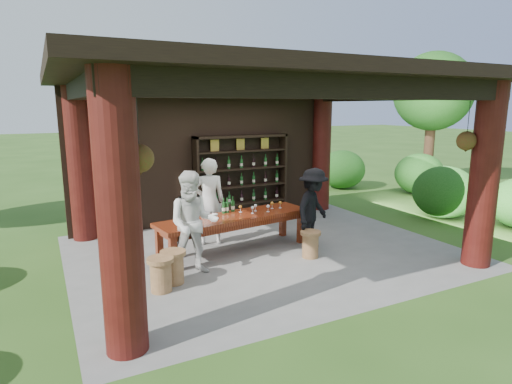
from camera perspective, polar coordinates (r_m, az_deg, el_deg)
name	(u,v)px	position (r m, az deg, el deg)	size (l,w,h in m)	color
ground	(265,251)	(8.73, 1.20, -7.89)	(90.00, 90.00, 0.00)	#2D5119
pavilion	(255,144)	(8.65, -0.16, 6.41)	(7.50, 6.00, 3.60)	slate
wine_shelf	(241,178)	(10.86, -1.95, 1.89)	(2.47, 0.38, 2.17)	black
tasting_table	(235,221)	(8.54, -2.87, -3.91)	(3.26, 1.25, 0.75)	#4E180B
stool_near_left	(173,266)	(7.26, -10.95, -9.68)	(0.42, 0.42, 0.56)	brown
stool_near_right	(310,244)	(8.37, 7.27, -6.84)	(0.40, 0.40, 0.52)	brown
stool_far_left	(161,274)	(7.00, -12.57, -10.57)	(0.42, 0.42, 0.56)	brown
host	(209,202)	(8.99, -6.28, -1.28)	(0.67, 0.44, 1.84)	silver
guest_woman	(193,223)	(7.45, -8.36, -4.12)	(0.88, 0.69, 1.81)	silver
guest_man	(313,209)	(8.76, 7.61, -2.24)	(1.08, 0.62, 1.67)	black
table_bottles	(228,205)	(8.72, -3.77, -1.73)	(0.30, 0.14, 0.31)	#194C1E
table_glasses	(262,207)	(8.85, 0.76, -2.04)	(0.98, 0.29, 0.15)	silver
napkin_basket	(185,220)	(8.02, -9.46, -3.67)	(0.26, 0.18, 0.14)	#BF6672
shrubs	(281,208)	(9.98, 3.30, -2.14)	(19.44, 8.63, 1.36)	#194C14
trees	(362,87)	(11.91, 13.90, 13.40)	(21.67, 10.90, 4.80)	#3F2819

